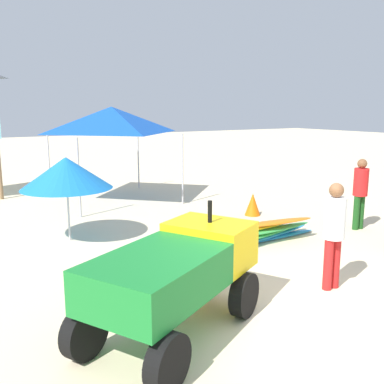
# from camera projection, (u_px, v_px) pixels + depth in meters

# --- Properties ---
(ground) EXTENTS (80.00, 80.00, 0.00)m
(ground) POSITION_uv_depth(u_px,v_px,m) (300.00, 315.00, 5.79)
(ground) COLOR beige
(utility_cart) EXTENTS (2.81, 2.24, 1.50)m
(utility_cart) POSITION_uv_depth(u_px,v_px,m) (178.00, 270.00, 5.25)
(utility_cart) COLOR #197A2D
(utility_cart) RESTS_ON ground
(surfboard_pile) EXTENTS (2.65, 0.79, 0.48)m
(surfboard_pile) POSITION_uv_depth(u_px,v_px,m) (268.00, 231.00, 8.89)
(surfboard_pile) COLOR #268CCC
(surfboard_pile) RESTS_ON ground
(lifeguard_near_left) EXTENTS (0.32, 0.32, 1.64)m
(lifeguard_near_left) POSITION_uv_depth(u_px,v_px,m) (334.00, 229.00, 6.47)
(lifeguard_near_left) COLOR red
(lifeguard_near_left) RESTS_ON ground
(lifeguard_far_right) EXTENTS (0.32, 0.32, 1.61)m
(lifeguard_far_right) POSITION_uv_depth(u_px,v_px,m) (360.00, 189.00, 9.73)
(lifeguard_far_right) COLOR #194C19
(lifeguard_far_right) RESTS_ON ground
(popup_canopy) EXTENTS (3.05, 3.05, 2.76)m
(popup_canopy) POSITION_uv_depth(u_px,v_px,m) (112.00, 120.00, 12.55)
(popup_canopy) COLOR #B2B2B7
(popup_canopy) RESTS_ON ground
(beach_umbrella_left) EXTENTS (1.85, 1.85, 1.75)m
(beach_umbrella_left) POSITION_uv_depth(u_px,v_px,m) (66.00, 173.00, 8.80)
(beach_umbrella_left) COLOR beige
(beach_umbrella_left) RESTS_ON ground
(traffic_cone_near) EXTENTS (0.40, 0.40, 0.58)m
(traffic_cone_near) POSITION_uv_depth(u_px,v_px,m) (253.00, 204.00, 11.12)
(traffic_cone_near) COLOR orange
(traffic_cone_near) RESTS_ON ground
(cooler_box) EXTENTS (0.57, 0.36, 0.38)m
(cooler_box) POSITION_uv_depth(u_px,v_px,m) (164.00, 254.00, 7.62)
(cooler_box) COLOR blue
(cooler_box) RESTS_ON ground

